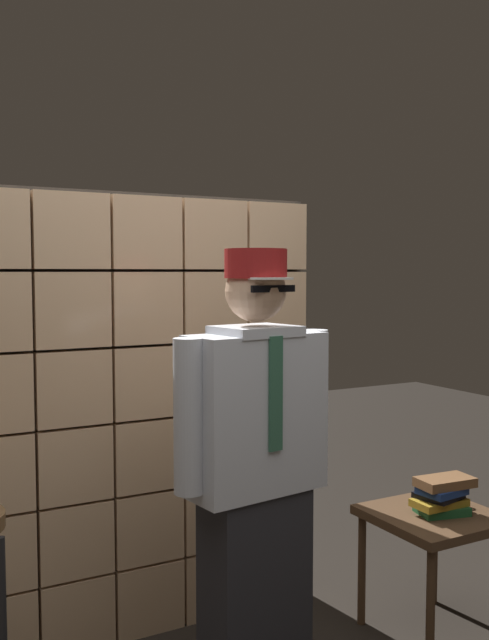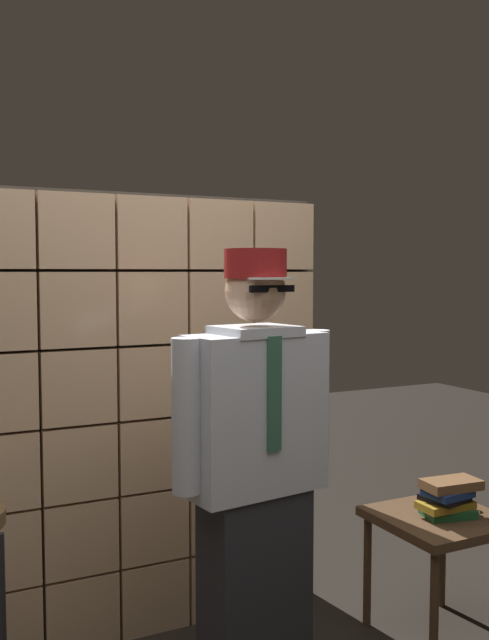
{
  "view_description": "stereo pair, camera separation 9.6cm",
  "coord_description": "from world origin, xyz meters",
  "px_view_note": "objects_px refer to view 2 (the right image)",
  "views": [
    {
      "loc": [
        -1.08,
        -1.73,
        1.61
      ],
      "look_at": [
        0.13,
        0.48,
        1.43
      ],
      "focal_mm": 39.45,
      "sensor_mm": 36.0,
      "label": 1
    },
    {
      "loc": [
        -1.0,
        -1.78,
        1.61
      ],
      "look_at": [
        0.13,
        0.48,
        1.43
      ],
      "focal_mm": 39.45,
      "sensor_mm": 36.0,
      "label": 2
    }
  ],
  "objects_px": {
    "standing_person": "(255,472)",
    "side_table": "(439,532)",
    "book_stack": "(448,498)",
    "coffee_mug": "(457,500)"
  },
  "relations": [
    {
      "from": "book_stack",
      "to": "coffee_mug",
      "type": "xyz_separation_m",
      "value": [
        0.1,
        0.05,
        -0.04
      ]
    },
    {
      "from": "standing_person",
      "to": "coffee_mug",
      "type": "distance_m",
      "value": 1.1
    },
    {
      "from": "book_stack",
      "to": "standing_person",
      "type": "bearing_deg",
      "value": -177.43
    },
    {
      "from": "standing_person",
      "to": "side_table",
      "type": "distance_m",
      "value": 1.03
    },
    {
      "from": "standing_person",
      "to": "side_table",
      "type": "bearing_deg",
      "value": -3.01
    },
    {
      "from": "book_stack",
      "to": "coffee_mug",
      "type": "relative_size",
      "value": 2.09
    },
    {
      "from": "coffee_mug",
      "to": "side_table",
      "type": "bearing_deg",
      "value": -173.44
    },
    {
      "from": "side_table",
      "to": "book_stack",
      "type": "bearing_deg",
      "value": -70.99
    },
    {
      "from": "side_table",
      "to": "standing_person",
      "type": "bearing_deg",
      "value": -175.32
    },
    {
      "from": "standing_person",
      "to": "book_stack",
      "type": "bearing_deg",
      "value": -5.12
    }
  ]
}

